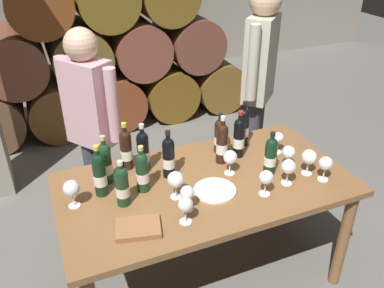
{
  "coord_description": "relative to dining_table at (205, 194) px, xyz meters",
  "views": [
    {
      "loc": [
        -0.82,
        -1.75,
        2.13
      ],
      "look_at": [
        0.0,
        0.2,
        0.91
      ],
      "focal_mm": 37.7,
      "sensor_mm": 36.0,
      "label": 1
    }
  ],
  "objects": [
    {
      "name": "ground_plane",
      "position": [
        0.0,
        0.0,
        -0.67
      ],
      "size": [
        14.0,
        14.0,
        0.0
      ],
      "primitive_type": "plane",
      "color": "#66635E"
    },
    {
      "name": "barrel_stack",
      "position": [
        0.0,
        2.6,
        0.09
      ],
      "size": [
        3.12,
        0.9,
        1.69
      ],
      "color": "brown",
      "rests_on": "ground_plane"
    },
    {
      "name": "dining_table",
      "position": [
        0.0,
        0.0,
        0.0
      ],
      "size": [
        1.7,
        0.9,
        0.76
      ],
      "color": "brown",
      "rests_on": "ground_plane"
    },
    {
      "name": "wine_bottle_0",
      "position": [
        -0.29,
        0.26,
        0.23
      ],
      "size": [
        0.07,
        0.07,
        0.31
      ],
      "color": "black",
      "rests_on": "dining_table"
    },
    {
      "name": "wine_bottle_1",
      "position": [
        0.23,
        0.28,
        0.21
      ],
      "size": [
        0.07,
        0.07,
        0.27
      ],
      "color": "black",
      "rests_on": "dining_table"
    },
    {
      "name": "wine_bottle_2",
      "position": [
        -0.35,
        0.07,
        0.22
      ],
      "size": [
        0.07,
        0.07,
        0.28
      ],
      "color": "#19381E",
      "rests_on": "dining_table"
    },
    {
      "name": "wine_bottle_3",
      "position": [
        0.4,
        -0.06,
        0.21
      ],
      "size": [
        0.07,
        0.07,
        0.27
      ],
      "color": "black",
      "rests_on": "dining_table"
    },
    {
      "name": "wine_bottle_4",
      "position": [
        0.42,
        0.31,
        0.23
      ],
      "size": [
        0.07,
        0.07,
        0.31
      ],
      "color": "black",
      "rests_on": "dining_table"
    },
    {
      "name": "wine_bottle_5",
      "position": [
        0.32,
        0.19,
        0.23
      ],
      "size": [
        0.07,
        0.07,
        0.32
      ],
      "color": "black",
      "rests_on": "dining_table"
    },
    {
      "name": "wine_bottle_6",
      "position": [
        -0.49,
        -0.01,
        0.21
      ],
      "size": [
        0.07,
        0.07,
        0.27
      ],
      "color": "#19381E",
      "rests_on": "dining_table"
    },
    {
      "name": "wine_bottle_7",
      "position": [
        -0.38,
        0.33,
        0.22
      ],
      "size": [
        0.07,
        0.07,
        0.31
      ],
      "color": "black",
      "rests_on": "dining_table"
    },
    {
      "name": "wine_bottle_8",
      "position": [
        0.19,
        0.16,
        0.23
      ],
      "size": [
        0.07,
        0.07,
        0.32
      ],
      "color": "black",
      "rests_on": "dining_table"
    },
    {
      "name": "wine_bottle_9",
      "position": [
        -0.58,
        0.12,
        0.22
      ],
      "size": [
        0.07,
        0.07,
        0.31
      ],
      "color": "black",
      "rests_on": "dining_table"
    },
    {
      "name": "wine_bottle_10",
      "position": [
        -0.52,
        0.22,
        0.22
      ],
      "size": [
        0.07,
        0.07,
        0.3
      ],
      "color": "#19381E",
      "rests_on": "dining_table"
    },
    {
      "name": "wine_bottle_11",
      "position": [
        -0.17,
        0.14,
        0.22
      ],
      "size": [
        0.07,
        0.07,
        0.3
      ],
      "color": "black",
      "rests_on": "dining_table"
    },
    {
      "name": "wine_glass_0",
      "position": [
        -0.24,
        -0.28,
        0.2
      ],
      "size": [
        0.08,
        0.08,
        0.15
      ],
      "color": "white",
      "rests_on": "dining_table"
    },
    {
      "name": "wine_glass_1",
      "position": [
        0.57,
        0.13,
        0.19
      ],
      "size": [
        0.07,
        0.07,
        0.14
      ],
      "color": "white",
      "rests_on": "dining_table"
    },
    {
      "name": "wine_glass_2",
      "position": [
        0.43,
        -0.2,
        0.2
      ],
      "size": [
        0.09,
        0.09,
        0.16
      ],
      "color": "white",
      "rests_on": "dining_table"
    },
    {
      "name": "wine_glass_3",
      "position": [
        0.26,
        -0.24,
        0.2
      ],
      "size": [
        0.08,
        0.08,
        0.15
      ],
      "color": "white",
      "rests_on": "dining_table"
    },
    {
      "name": "wine_glass_4",
      "position": [
        -0.21,
        -0.07,
        0.21
      ],
      "size": [
        0.09,
        0.09,
        0.17
      ],
      "color": "white",
      "rests_on": "dining_table"
    },
    {
      "name": "wine_glass_5",
      "position": [
        0.17,
        0.03,
        0.2
      ],
      "size": [
        0.08,
        0.08,
        0.16
      ],
      "color": "white",
      "rests_on": "dining_table"
    },
    {
      "name": "wine_glass_6",
      "position": [
        0.52,
        -0.06,
        0.2
      ],
      "size": [
        0.08,
        0.08,
        0.16
      ],
      "color": "white",
      "rests_on": "dining_table"
    },
    {
      "name": "wine_glass_7",
      "position": [
        0.65,
        -0.25,
        0.2
      ],
      "size": [
        0.08,
        0.08,
        0.16
      ],
      "color": "white",
      "rests_on": "dining_table"
    },
    {
      "name": "wine_glass_8",
      "position": [
        -0.74,
        0.07,
        0.2
      ],
      "size": [
        0.09,
        0.09,
        0.16
      ],
      "color": "white",
      "rests_on": "dining_table"
    },
    {
      "name": "wine_glass_9",
      "position": [
        -0.19,
        -0.19,
        0.2
      ],
      "size": [
        0.08,
        0.08,
        0.15
      ],
      "color": "white",
      "rests_on": "dining_table"
    },
    {
      "name": "wine_glass_10",
      "position": [
        0.6,
        -0.16,
        0.21
      ],
      "size": [
        0.09,
        0.09,
        0.16
      ],
      "color": "white",
      "rests_on": "dining_table"
    },
    {
      "name": "tasting_notebook",
      "position": [
        -0.48,
        -0.25,
        0.11
      ],
      "size": [
        0.25,
        0.21,
        0.03
      ],
      "primitive_type": "cube",
      "rotation": [
        0.0,
        0.0,
        -0.24
      ],
      "color": "#936038",
      "rests_on": "dining_table"
    },
    {
      "name": "serving_plate",
      "position": [
        0.01,
        -0.1,
        0.1
      ],
      "size": [
        0.24,
        0.24,
        0.01
      ],
      "primitive_type": "cylinder",
      "color": "white",
      "rests_on": "dining_table"
    },
    {
      "name": "sommelier_presenting",
      "position": [
        0.79,
        0.75,
        0.37
      ],
      "size": [
        0.38,
        0.37,
        1.72
      ],
      "color": "#383842",
      "rests_on": "ground_plane"
    },
    {
      "name": "taster_seated_left",
      "position": [
        -0.51,
        0.72,
        0.25
      ],
      "size": [
        0.33,
        0.42,
        1.54
      ],
      "color": "#383842",
      "rests_on": "ground_plane"
    }
  ]
}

